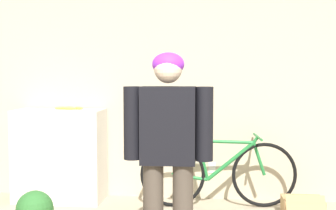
# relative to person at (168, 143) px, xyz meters

# --- Properties ---
(wall_back) EXTENTS (8.00, 0.07, 2.60)m
(wall_back) POSITION_rel_person_xyz_m (-0.25, 1.84, 0.40)
(wall_back) COLOR beige
(wall_back) RESTS_ON ground_plane
(side_shelf) EXTENTS (0.95, 0.46, 1.00)m
(side_shelf) POSITION_rel_person_xyz_m (-1.36, 1.56, -0.40)
(side_shelf) COLOR beige
(side_shelf) RESTS_ON ground_plane
(person) EXTENTS (0.65, 0.23, 1.56)m
(person) POSITION_rel_person_xyz_m (0.00, 0.00, 0.00)
(person) COLOR #4C4238
(person) RESTS_ON ground_plane
(bicycle) EXTENTS (1.63, 0.46, 0.75)m
(bicycle) POSITION_rel_person_xyz_m (0.37, 1.50, -0.53)
(bicycle) COLOR black
(bicycle) RESTS_ON ground_plane
(banana) EXTENTS (0.34, 0.09, 0.03)m
(banana) POSITION_rel_person_xyz_m (-1.26, 1.58, 0.12)
(banana) COLOR #EAD64C
(banana) RESTS_ON side_shelf
(cardboard_box) EXTENTS (0.38, 0.37, 0.25)m
(cardboard_box) POSITION_rel_person_xyz_m (1.18, 1.23, -0.80)
(cardboard_box) COLOR tan
(cardboard_box) RESTS_ON ground_plane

